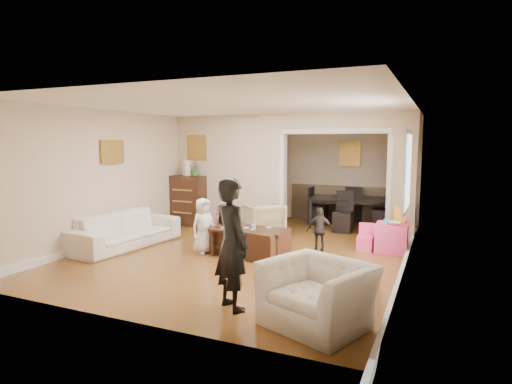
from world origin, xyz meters
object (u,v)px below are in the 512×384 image
at_px(coffee_table, 250,242).
at_px(child_toddler, 320,230).
at_px(adult_person, 232,244).
at_px(child_kneel_b, 223,225).
at_px(table_lamp, 188,168).
at_px(dining_table, 349,212).
at_px(dresser, 188,200).
at_px(cyan_cup, 386,221).
at_px(child_kneel_a, 203,226).
at_px(armchair_front, 318,294).
at_px(play_table, 392,238).
at_px(sofa, 125,230).
at_px(armchair_back, 264,219).
at_px(coffee_cup, 254,227).

xyz_separation_m(coffee_table, child_toddler, (1.05, 0.75, 0.17)).
relative_size(adult_person, child_kneel_b, 1.83).
bearing_deg(table_lamp, dining_table, 19.65).
relative_size(dresser, adult_person, 0.75).
height_order(coffee_table, dining_table, dining_table).
xyz_separation_m(cyan_cup, child_kneel_a, (-2.99, -1.37, -0.07)).
bearing_deg(dresser, child_kneel_a, -51.77).
distance_m(armchair_front, play_table, 3.58).
relative_size(cyan_cup, adult_person, 0.05).
distance_m(sofa, armchair_back, 2.82).
xyz_separation_m(play_table, child_kneel_b, (-2.94, -0.97, 0.17)).
distance_m(coffee_cup, play_table, 2.53).
height_order(table_lamp, child_kneel_a, table_lamp).
xyz_separation_m(table_lamp, coffee_cup, (2.66, -2.06, -0.83)).
height_order(armchair_front, child_kneel_b, child_kneel_b).
bearing_deg(armchair_back, adult_person, 62.97).
distance_m(play_table, child_toddler, 1.31).
bearing_deg(armchair_back, dresser, -55.26).
distance_m(coffee_cup, dining_table, 3.50).
height_order(sofa, play_table, sofa).
bearing_deg(dresser, coffee_table, -38.25).
xyz_separation_m(play_table, adult_person, (-1.46, -3.50, 0.53)).
bearing_deg(adult_person, dresser, -18.97).
bearing_deg(child_toddler, adult_person, 56.99).
xyz_separation_m(armchair_back, cyan_cup, (2.55, -0.38, 0.22)).
xyz_separation_m(dresser, child_kneel_b, (1.86, -1.71, -0.16)).
relative_size(table_lamp, cyan_cup, 4.50).
height_order(child_kneel_a, child_kneel_b, child_kneel_a).
distance_m(table_lamp, play_table, 4.98).
bearing_deg(coffee_cup, dining_table, 74.01).
relative_size(sofa, dining_table, 1.14).
height_order(table_lamp, coffee_table, table_lamp).
distance_m(dresser, cyan_cup, 4.77).
distance_m(dining_table, child_toddler, 2.56).
bearing_deg(play_table, child_kneel_b, -161.82).
height_order(play_table, dining_table, dining_table).
xyz_separation_m(coffee_cup, cyan_cup, (2.04, 1.27, 0.03)).
relative_size(armchair_front, coffee_table, 0.81).
bearing_deg(child_kneel_b, cyan_cup, -80.04).
bearing_deg(table_lamp, child_kneel_b, -42.74).
xyz_separation_m(armchair_front, dresser, (-4.41, 4.30, 0.25)).
distance_m(armchair_back, dresser, 2.20).
distance_m(sofa, table_lamp, 2.58).
bearing_deg(coffee_table, dining_table, 72.20).
distance_m(table_lamp, child_toddler, 3.94).
bearing_deg(coffee_cup, armchair_back, 107.17).
height_order(sofa, coffee_table, sofa).
distance_m(coffee_table, child_kneel_b, 0.78).
height_order(armchair_front, coffee_table, armchair_front).
xyz_separation_m(dresser, child_kneel_a, (1.71, -2.16, -0.10)).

